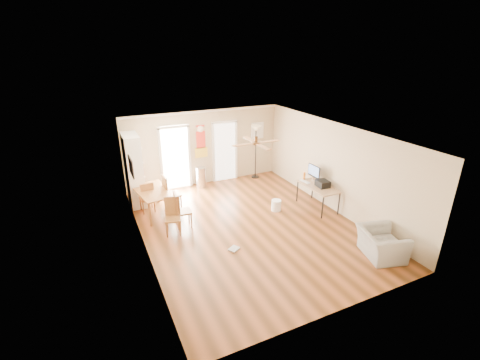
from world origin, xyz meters
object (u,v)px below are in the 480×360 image
dining_chair_near (173,217)px  torchiere_lamp (256,152)px  armchair (381,244)px  bookshelf (134,170)px  dining_chair_far (147,197)px  wastebasket_a (276,205)px  trash_can (201,177)px  printer (323,184)px  dining_table (154,202)px  computer_desk (317,197)px  dining_chair_right_b (183,210)px  dining_chair_right_a (172,192)px

dining_chair_near → torchiere_lamp: bearing=50.1°
torchiere_lamp → armchair: bearing=-87.0°
bookshelf → dining_chair_far: size_ratio=2.33×
bookshelf → wastebasket_a: size_ratio=6.63×
trash_can → dining_chair_near: bearing=-122.3°
trash_can → printer: 4.16m
dining_table → trash_can: size_ratio=2.02×
bookshelf → computer_desk: bearing=-16.6°
torchiere_lamp → printer: torchiere_lamp is taller
dining_chair_right_b → dining_chair_far: bearing=34.4°
printer → wastebasket_a: 1.51m
wastebasket_a → bookshelf: bearing=148.3°
dining_chair_right_a → armchair: bearing=-143.4°
dining_chair_far → printer: (4.77, -2.04, 0.34)m
wastebasket_a → torchiere_lamp: bearing=75.5°
printer → dining_table: bearing=163.4°
torchiere_lamp → computer_desk: size_ratio=1.48×
dining_chair_right_b → computer_desk: dining_chair_right_b is taller
dining_chair_near → torchiere_lamp: torchiere_lamp is taller
dining_chair_near → armchair: bearing=-21.5°
dining_chair_near → armchair: (4.10, -3.04, -0.16)m
wastebasket_a → dining_chair_far: bearing=155.5°
dining_chair_near → printer: size_ratio=2.59×
dining_chair_near → torchiere_lamp: (3.80, 2.66, 0.49)m
dining_chair_right_a → dining_chair_near: size_ratio=1.11×
bookshelf → dining_chair_near: bearing=-64.4°
dining_table → bookshelf: bearing=111.7°
dining_chair_right_b → armchair: bearing=-125.7°
dining_table → dining_chair_near: size_ratio=1.50×
dining_chair_right_b → torchiere_lamp: bearing=-49.5°
torchiere_lamp → wastebasket_a: (-0.69, -2.67, -0.82)m
dining_chair_right_b → trash_can: bearing=-23.3°
trash_can → printer: (2.73, -3.10, 0.45)m
dining_chair_right_b → wastebasket_a: 2.79m
bookshelf → printer: bearing=-17.0°
dining_table → trash_can: bearing=34.5°
bookshelf → trash_can: bearing=21.4°
dining_chair_near → dining_chair_far: size_ratio=1.03×
bookshelf → wastebasket_a: (3.67, -2.27, -0.93)m
torchiere_lamp → computer_desk: (0.52, -3.03, -0.63)m
bookshelf → dining_chair_near: (0.56, -2.26, -0.61)m
wastebasket_a → printer: bearing=-19.3°
bookshelf → computer_desk: bookshelf is taller
dining_table → dining_chair_right_b: (0.55, -1.09, 0.13)m
wastebasket_a → armchair: (0.99, -3.04, 0.16)m
bookshelf → dining_chair_right_b: bearing=-53.8°
dining_chair_right_b → dining_chair_near: (-0.35, -0.27, -0.01)m
dining_chair_far → trash_can: (2.04, 1.06, -0.11)m
printer → dining_chair_far: bearing=161.8°
dining_chair_right_b → dining_chair_near: 0.44m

